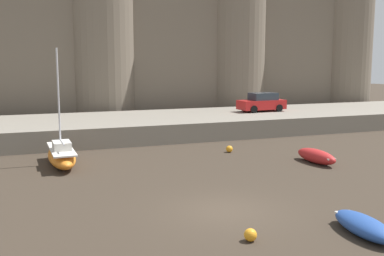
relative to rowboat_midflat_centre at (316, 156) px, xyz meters
The scene contains 9 objects.
ground_plane 10.02m from the rowboat_midflat_centre, 145.23° to the right, with size 160.00×160.00×0.00m, color #382D23.
quay_road 15.60m from the rowboat_midflat_centre, 121.83° to the left, with size 67.62×10.00×1.39m, color gray.
castle 25.11m from the rowboat_midflat_centre, 110.20° to the left, with size 62.49×6.87×21.67m.
rowboat_midflat_centre is the anchor object (origin of this frame).
rowboat_midflat_left 10.73m from the rowboat_midflat_centre, 117.57° to the right, with size 1.36×2.93×0.62m.
sailboat_midflat_right 14.21m from the rowboat_midflat_centre, 161.92° to the left, with size 1.54×5.19×6.42m.
mooring_buoy_near_channel 5.56m from the rowboat_midflat_centre, 126.29° to the left, with size 0.43×0.43×0.43m, color orange.
mooring_buoy_near_shore 12.31m from the rowboat_midflat_centre, 135.08° to the right, with size 0.42×0.42×0.42m, color orange.
car_quay_west 14.30m from the rowboat_midflat_centre, 73.36° to the left, with size 4.18×2.04×1.62m.
Camera 1 is at (-6.96, -15.09, 5.65)m, focal length 42.00 mm.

